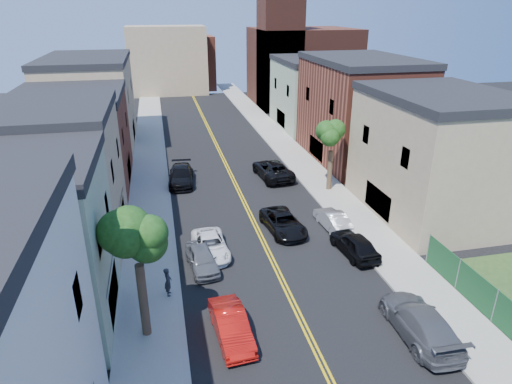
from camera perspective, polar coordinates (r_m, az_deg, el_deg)
sidewalk_left at (r=47.07m, az=-13.64°, el=3.27°), size 3.20×100.00×0.15m
sidewalk_right at (r=49.18m, az=5.08°, el=4.68°), size 3.20×100.00×0.15m
curb_left at (r=47.04m, az=-11.51°, el=3.45°), size 0.30×100.00×0.15m
curb_right at (r=48.69m, az=3.11°, el=4.55°), size 0.30×100.00×0.15m
bldg_left_palegrn at (r=24.49m, az=-29.16°, el=-7.11°), size 9.00×8.00×8.50m
bldg_left_tan_near at (r=32.33m, az=-25.26°, el=1.06°), size 9.00×10.00×9.00m
bldg_left_brick at (r=42.74m, az=-22.35°, el=5.76°), size 9.00×12.00×8.00m
bldg_left_tan_far at (r=56.05m, az=-20.40°, el=10.55°), size 9.00×16.00×9.50m
bldg_right_tan at (r=36.69m, az=22.08°, el=4.00°), size 9.00×12.00×9.00m
bldg_right_brick at (r=48.28m, az=13.04°, el=9.91°), size 9.00×14.00×10.00m
bldg_right_palegrn at (r=61.10m, az=7.41°, el=12.19°), size 9.00×12.00×8.50m
church at (r=75.55m, az=5.32°, el=16.57°), size 16.20×14.20×22.60m
backdrop_left at (r=87.06m, az=-11.29°, el=16.23°), size 14.00×8.00×12.00m
backdrop_center at (r=91.33m, az=-8.73°, el=16.05°), size 10.00×8.00×10.00m
tree_left_mid at (r=20.51m, az=-15.38°, el=-3.12°), size 5.20×5.20×9.29m
tree_right_far at (r=38.58m, az=9.84°, el=8.17°), size 4.40×4.40×8.03m
red_sedan at (r=22.88m, az=-3.20°, el=-16.75°), size 1.85×4.43×1.42m
white_pickup at (r=29.71m, az=-5.86°, el=-6.85°), size 2.30×4.68×1.28m
grey_car_left at (r=28.24m, az=-6.95°, el=-8.48°), size 2.10×4.22×1.38m
black_car_left at (r=41.65m, az=-9.58°, el=2.09°), size 2.64×5.55×1.56m
grey_car_right at (r=24.30m, az=20.31°, el=-15.38°), size 2.42×5.64×1.62m
black_car_right at (r=30.21m, az=12.54°, el=-6.54°), size 2.23×4.58×1.50m
silver_car_right at (r=33.37m, az=9.81°, el=-3.51°), size 1.69×4.19×1.35m
dark_car_right_far at (r=42.56m, az=2.16°, el=2.91°), size 3.27×6.17×1.65m
black_suv_lane at (r=32.45m, az=3.51°, el=-3.95°), size 2.82×5.20×1.38m
pedestrian_left at (r=25.83m, az=-11.23°, el=-11.22°), size 0.43×0.64×1.71m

